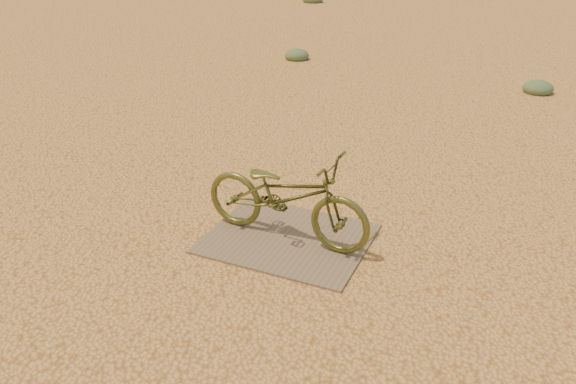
% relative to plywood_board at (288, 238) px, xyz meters
% --- Properties ---
extents(ground, '(120.00, 120.00, 0.00)m').
position_rel_plywood_board_xyz_m(ground, '(-0.40, -0.15, -0.01)').
color(ground, '#E2A95D').
rests_on(ground, ground).
extents(plywood_board, '(1.50, 1.22, 0.02)m').
position_rel_plywood_board_xyz_m(plywood_board, '(0.00, 0.00, 0.00)').
color(plywood_board, brown).
rests_on(plywood_board, ground).
extents(bicycle, '(1.70, 0.67, 0.88)m').
position_rel_plywood_board_xyz_m(bicycle, '(-0.02, -0.00, 0.45)').
color(bicycle, '#505423').
rests_on(bicycle, plywood_board).
extents(kale_a, '(0.53, 0.53, 0.29)m').
position_rel_plywood_board_xyz_m(kale_a, '(-2.93, 7.01, -0.01)').
color(kale_a, '#5B764D').
rests_on(kale_a, ground).
extents(kale_b, '(0.51, 0.51, 0.28)m').
position_rel_plywood_board_xyz_m(kale_b, '(1.95, 6.36, -0.01)').
color(kale_b, '#5B764D').
rests_on(kale_b, ground).
extents(kale_c, '(0.76, 0.76, 0.42)m').
position_rel_plywood_board_xyz_m(kale_c, '(-6.02, 15.63, -0.01)').
color(kale_c, '#5B764D').
rests_on(kale_c, ground).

